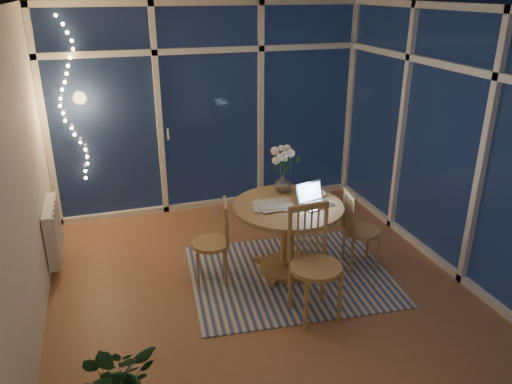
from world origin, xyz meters
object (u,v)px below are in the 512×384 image
dining_table (287,239)px  chair_right (362,229)px  chair_left (211,242)px  flower_vase (283,182)px  chair_front (316,265)px  laptop (317,195)px

dining_table → chair_right: 0.78m
chair_left → chair_right: bearing=93.0°
chair_right → flower_vase: 0.95m
chair_left → chair_front: (0.74, -0.85, 0.09)m
laptop → chair_right: bearing=-19.8°
dining_table → chair_left: chair_left is taller
dining_table → laptop: (0.26, -0.10, 0.49)m
chair_front → chair_left: bearing=128.2°
dining_table → laptop: laptop is taller
dining_table → chair_left: size_ratio=1.28×
chair_right → flower_vase: (-0.70, 0.47, 0.43)m
chair_left → flower_vase: (0.84, 0.27, 0.42)m
dining_table → chair_left: (-0.77, 0.07, 0.05)m
dining_table → chair_front: chair_front is taller
chair_left → laptop: laptop is taller
chair_left → flower_vase: flower_vase is taller
laptop → flower_vase: bearing=97.2°
chair_right → chair_front: size_ratio=0.83×
dining_table → flower_vase: (0.07, 0.34, 0.48)m
laptop → flower_vase: (-0.19, 0.44, -0.01)m
chair_left → flower_vase: bearing=118.1°
dining_table → flower_vase: flower_vase is taller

